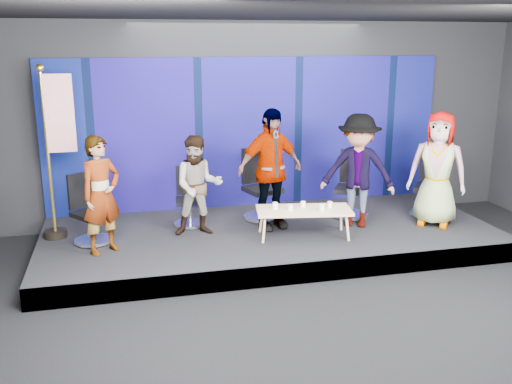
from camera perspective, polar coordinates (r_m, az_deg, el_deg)
The scene contains 21 objects.
ground at distance 6.93m, azimuth 6.95°, elevation -12.44°, with size 10.00×10.00×0.00m, color black.
room_walls at distance 6.20m, azimuth 7.65°, elevation 7.93°, with size 10.02×8.02×3.51m.
riser at distance 9.05m, azimuth 1.43°, elevation -4.57°, with size 7.00×3.00×0.30m, color black.
backdrop at distance 10.06m, azimuth -0.68°, elevation 5.95°, with size 7.00×0.08×2.60m, color #06144D.
chair_a at distance 8.66m, azimuth -16.26°, elevation -2.72°, with size 0.80×0.80×1.02m.
panelist_a at distance 8.08m, azimuth -15.21°, elevation -0.30°, with size 0.60×0.39×1.65m, color black.
chair_b at distance 9.16m, azimuth -6.67°, elevation -1.41°, with size 0.57×0.57×0.94m.
panelist_b at distance 8.58m, azimuth -5.80°, elevation 0.62°, with size 0.74×0.58×1.52m, color black.
chair_c at distance 9.42m, azimuth 0.49°, elevation -0.39°, with size 0.81×0.81×1.17m.
panelist_c at distance 8.81m, azimuth 1.41°, elevation 2.29°, with size 1.11×0.46×1.89m, color black.
chair_d at distance 9.67m, azimuth 9.48°, elevation -0.31°, with size 0.85×0.85×1.10m.
panelist_d at distance 9.06m, azimuth 10.16°, elevation 2.09°, with size 1.15×0.66×1.79m, color black.
chair_e at distance 10.03m, azimuth 17.08°, elevation -0.19°, with size 0.89×0.89×1.12m.
panelist_e at distance 9.42m, azimuth 17.68°, elevation 2.19°, with size 0.89×0.58×1.82m, color black.
coffee_table at distance 8.56m, azimuth 4.81°, elevation -1.92°, with size 1.49×0.83×0.43m.
mug_a at distance 8.51m, azimuth 1.94°, elevation -1.37°, with size 0.08×0.08×0.10m, color white.
mug_b at distance 8.44m, azimuth 3.47°, elevation -1.55°, with size 0.08×0.08×0.09m, color white.
mug_c at distance 8.63m, azimuth 4.73°, elevation -1.22°, with size 0.07×0.07×0.09m, color white.
mug_d at distance 8.49m, azimuth 6.62°, elevation -1.52°, with size 0.08×0.08×0.10m, color white.
mug_e at distance 8.66m, azimuth 7.38°, elevation -1.24°, with size 0.07×0.07×0.09m, color white.
flag_stand at distance 8.77m, azimuth -19.31°, elevation 4.13°, with size 0.59×0.34×2.56m.
Camera 1 is at (-2.24, -5.73, 3.17)m, focal length 40.00 mm.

